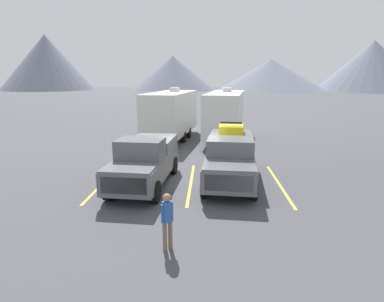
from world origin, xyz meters
TOP-DOWN VIEW (x-y plane):
  - ground_plane at (0.00, 0.00)m, footprint 240.00×240.00m
  - pickup_truck_a at (-1.94, -0.90)m, footprint 2.42×5.47m
  - pickup_truck_b at (1.72, -0.14)m, footprint 2.51×5.91m
  - lot_stripe_a at (-3.84, -0.63)m, footprint 0.12×5.50m
  - lot_stripe_b at (0.00, -0.63)m, footprint 0.12×5.50m
  - lot_stripe_c at (3.84, -0.63)m, footprint 0.12×5.50m
  - camper_trailer_a at (-1.96, 9.21)m, footprint 3.47×8.74m
  - camper_trailer_b at (1.96, 9.20)m, footprint 3.38×8.89m
  - person_a at (-0.32, -6.18)m, footprint 0.31×0.28m
  - mountain_ridge at (1.47, 91.65)m, footprint 134.33×35.55m

SIDE VIEW (x-z plane):
  - ground_plane at x=0.00m, z-range 0.00..0.00m
  - lot_stripe_a at x=-3.84m, z-range 0.00..0.01m
  - lot_stripe_b at x=0.00m, z-range 0.00..0.01m
  - lot_stripe_c at x=3.84m, z-range 0.00..0.01m
  - person_a at x=-0.32m, z-range 0.12..1.72m
  - pickup_truck_a at x=-1.94m, z-range 0.02..2.12m
  - pickup_truck_b at x=1.72m, z-range -0.11..2.41m
  - camper_trailer_b at x=1.96m, z-range 0.10..3.83m
  - camper_trailer_a at x=-1.96m, z-range 0.10..3.84m
  - mountain_ridge at x=1.47m, z-range -1.91..15.98m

